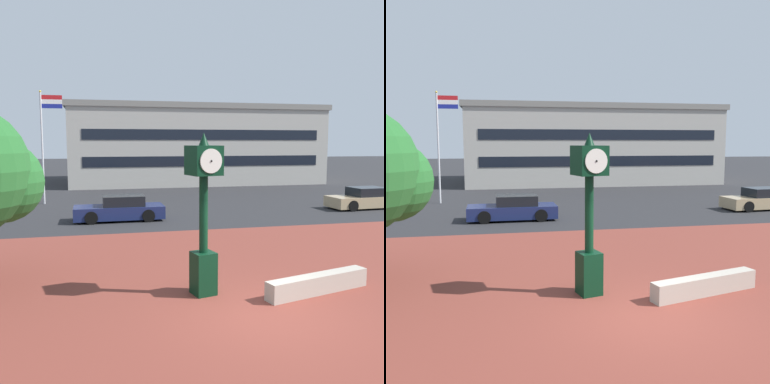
# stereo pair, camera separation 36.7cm
# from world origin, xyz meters

# --- Properties ---
(ground_plane) EXTENTS (200.00, 200.00, 0.00)m
(ground_plane) POSITION_xyz_m (0.00, 0.00, 0.00)
(ground_plane) COLOR #262628
(plaza_brick_paving) EXTENTS (44.00, 13.69, 0.01)m
(plaza_brick_paving) POSITION_xyz_m (0.00, 2.85, 0.00)
(plaza_brick_paving) COLOR brown
(plaza_brick_paving) RESTS_ON ground
(planter_wall) EXTENTS (3.20, 1.20, 0.50)m
(planter_wall) POSITION_xyz_m (1.96, 1.05, 0.25)
(planter_wall) COLOR #ADA393
(planter_wall) RESTS_ON ground
(street_clock) EXTENTS (0.91, 0.93, 4.21)m
(street_clock) POSITION_xyz_m (-1.02, 1.64, 2.25)
(street_clock) COLOR black
(street_clock) RESTS_ON ground
(car_street_near) EXTENTS (4.45, 2.05, 1.28)m
(car_street_near) POSITION_xyz_m (12.10, 13.76, 0.57)
(car_street_near) COLOR tan
(car_street_near) RESTS_ON ground
(car_street_mid) EXTENTS (4.52, 1.88, 1.28)m
(car_street_mid) POSITION_xyz_m (-2.52, 12.97, 0.57)
(car_street_mid) COLOR navy
(car_street_mid) RESTS_ON ground
(flagpole_primary) EXTENTS (1.38, 0.14, 7.23)m
(flagpole_primary) POSITION_xyz_m (-6.85, 20.02, 4.20)
(flagpole_primary) COLOR silver
(flagpole_primary) RESTS_ON ground
(civic_building) EXTENTS (24.15, 13.44, 7.44)m
(civic_building) POSITION_xyz_m (5.89, 34.39, 3.73)
(civic_building) COLOR #B2ADA3
(civic_building) RESTS_ON ground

